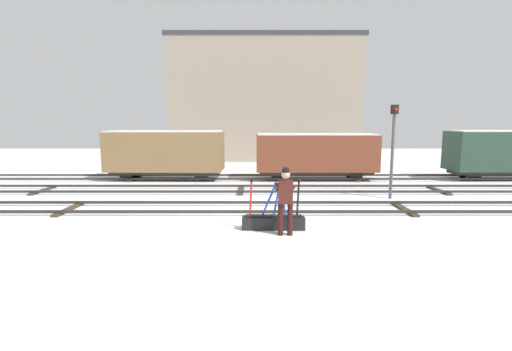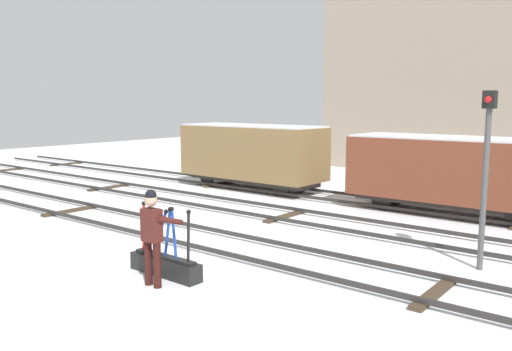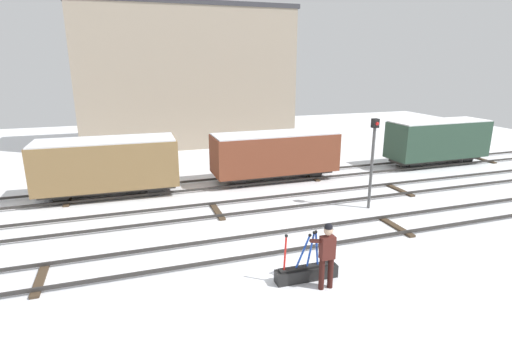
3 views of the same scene
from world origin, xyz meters
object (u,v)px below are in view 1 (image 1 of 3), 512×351
Objects in this scene: rail_worker at (284,196)px; freight_car_back_track at (505,152)px; switch_lever_frame at (273,221)px; freight_car_mid_siding at (165,152)px; signal_post at (392,142)px; freight_car_near_switch at (315,153)px.

freight_car_back_track is (12.52, 9.95, 0.41)m from rail_worker.
freight_car_mid_siding is at bearing 120.25° from switch_lever_frame.
rail_worker is 6.83m from signal_post.
signal_post is 5.61m from freight_car_near_switch.
signal_post is 0.59× the size of freight_car_near_switch.
switch_lever_frame is 0.29× the size of freight_car_near_switch.
freight_car_back_track is (10.15, 0.00, 0.09)m from freight_car_near_switch.
signal_post reaches higher than rail_worker.
signal_post is at bearing 42.39° from switch_lever_frame.
signal_post reaches higher than switch_lever_frame.
signal_post is 0.61× the size of freight_car_mid_siding.
freight_car_back_track is at bearing 1.36° from freight_car_mid_siding.
freight_car_mid_siding is 1.02× the size of freight_car_back_track.
rail_worker is 0.50× the size of signal_post.
switch_lever_frame is 15.94m from freight_car_back_track.
freight_car_back_track is at bearing 39.32° from rail_worker.
rail_worker is (0.29, -0.54, 0.82)m from switch_lever_frame.
rail_worker is at bearing -60.95° from switch_lever_frame.
freight_car_mid_siding is at bearing 153.61° from signal_post.
switch_lever_frame is at bearing -59.23° from freight_car_mid_siding.
freight_car_back_track is at bearing 32.64° from signal_post.
freight_car_back_track reaches higher than freight_car_near_switch.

